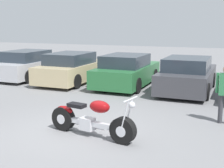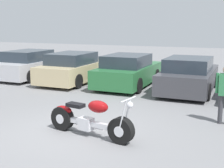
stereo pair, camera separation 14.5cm
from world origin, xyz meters
TOP-DOWN VIEW (x-y plane):
  - ground_plane at (0.00, 0.00)m, footprint 60.00×60.00m
  - motorcycle at (0.53, -0.15)m, footprint 2.34×0.83m
  - parked_car_silver at (-5.96, 6.08)m, footprint 1.92×4.12m
  - parked_car_champagne at (-3.36, 5.86)m, footprint 1.92×4.12m
  - parked_car_green at (-0.76, 5.99)m, footprint 1.92×4.12m
  - parked_car_dark_grey at (1.85, 5.85)m, footprint 1.92×4.12m

SIDE VIEW (x-z plane):
  - ground_plane at x=0.00m, z-range 0.00..0.00m
  - motorcycle at x=0.53m, z-range -0.12..0.94m
  - parked_car_silver at x=-5.96m, z-range -0.05..1.33m
  - parked_car_champagne at x=-3.36m, z-range -0.05..1.33m
  - parked_car_green at x=-0.76m, z-range -0.05..1.33m
  - parked_car_dark_grey at x=1.85m, z-range -0.05..1.33m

